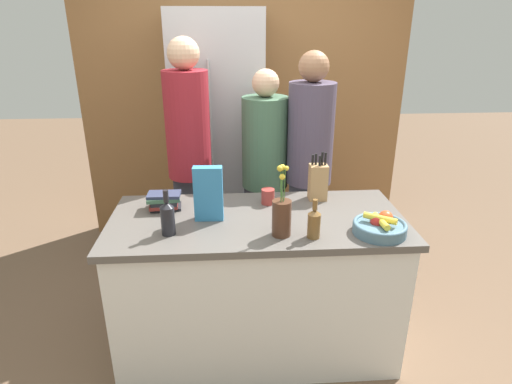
{
  "coord_description": "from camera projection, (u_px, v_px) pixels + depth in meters",
  "views": [
    {
      "loc": [
        -0.15,
        -2.19,
        1.92
      ],
      "look_at": [
        0.0,
        0.1,
        1.0
      ],
      "focal_mm": 30.0,
      "sensor_mm": 36.0,
      "label": 1
    }
  ],
  "objects": [
    {
      "name": "ground_plane",
      "position": [
        257.0,
        341.0,
        2.75
      ],
      "size": [
        14.0,
        14.0,
        0.0
      ],
      "primitive_type": "plane",
      "color": "brown"
    },
    {
      "name": "kitchen_island",
      "position": [
        257.0,
        283.0,
        2.59
      ],
      "size": [
        1.67,
        0.76,
        0.88
      ],
      "color": "silver",
      "rests_on": "ground_plane"
    },
    {
      "name": "back_wall_wood",
      "position": [
        244.0,
        95.0,
        3.84
      ],
      "size": [
        2.87,
        0.12,
        2.6
      ],
      "color": "olive",
      "rests_on": "ground_plane"
    },
    {
      "name": "refrigerator",
      "position": [
        219.0,
        137.0,
        3.6
      ],
      "size": [
        0.73,
        0.62,
        2.01
      ],
      "color": "#B7B7BC",
      "rests_on": "ground_plane"
    },
    {
      "name": "fruit_bowl",
      "position": [
        380.0,
        226.0,
        2.24
      ],
      "size": [
        0.28,
        0.28,
        0.11
      ],
      "color": "slate",
      "rests_on": "kitchen_island"
    },
    {
      "name": "knife_block",
      "position": [
        318.0,
        182.0,
        2.64
      ],
      "size": [
        0.11,
        0.09,
        0.31
      ],
      "color": "tan",
      "rests_on": "kitchen_island"
    },
    {
      "name": "flower_vase",
      "position": [
        282.0,
        216.0,
        2.19
      ],
      "size": [
        0.1,
        0.1,
        0.39
      ],
      "color": "#4C2D1E",
      "rests_on": "kitchen_island"
    },
    {
      "name": "cereal_box",
      "position": [
        208.0,
        194.0,
        2.35
      ],
      "size": [
        0.16,
        0.07,
        0.31
      ],
      "color": "teal",
      "rests_on": "kitchen_island"
    },
    {
      "name": "coffee_mug",
      "position": [
        268.0,
        196.0,
        2.6
      ],
      "size": [
        0.09,
        0.11,
        0.09
      ],
      "color": "#99332D",
      "rests_on": "kitchen_island"
    },
    {
      "name": "book_stack",
      "position": [
        164.0,
        201.0,
        2.52
      ],
      "size": [
        0.2,
        0.16,
        0.1
      ],
      "color": "#232328",
      "rests_on": "kitchen_island"
    },
    {
      "name": "bottle_oil",
      "position": [
        168.0,
        217.0,
        2.21
      ],
      "size": [
        0.07,
        0.07,
        0.25
      ],
      "color": "black",
      "rests_on": "kitchen_island"
    },
    {
      "name": "bottle_vinegar",
      "position": [
        314.0,
        223.0,
        2.18
      ],
      "size": [
        0.07,
        0.07,
        0.21
      ],
      "color": "brown",
      "rests_on": "kitchen_island"
    },
    {
      "name": "person_at_sink",
      "position": [
        189.0,
        153.0,
        3.02
      ],
      "size": [
        0.31,
        0.31,
        1.83
      ],
      "rotation": [
        0.0,
        0.0,
        0.03
      ],
      "color": "#383842",
      "rests_on": "ground_plane"
    },
    {
      "name": "person_in_blue",
      "position": [
        265.0,
        169.0,
        3.13
      ],
      "size": [
        0.33,
        0.33,
        1.62
      ],
      "rotation": [
        0.0,
        0.0,
        -0.49
      ],
      "color": "#383842",
      "rests_on": "ground_plane"
    },
    {
      "name": "person_in_red_tee",
      "position": [
        309.0,
        162.0,
        3.03
      ],
      "size": [
        0.32,
        0.32,
        1.75
      ],
      "rotation": [
        0.0,
        0.0,
        -0.32
      ],
      "color": "#383842",
      "rests_on": "ground_plane"
    }
  ]
}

